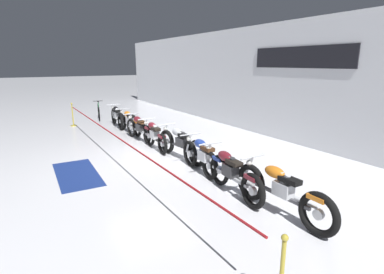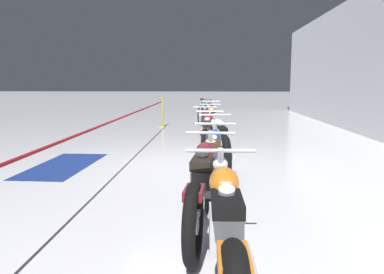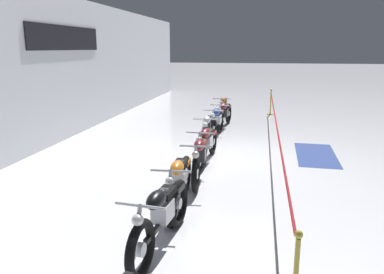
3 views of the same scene
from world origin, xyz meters
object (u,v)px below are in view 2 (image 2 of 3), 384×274
motorcycle_maroon_3 (208,134)px  stanchion_far_left (137,117)px  motorcycle_orange_7 (225,235)px  bicycle (203,113)px  motorcycle_black_0 (209,116)px  floor_banner (63,165)px  motorcycle_maroon_2 (206,127)px  motorcycle_orange_1 (211,122)px  motorcycle_maroon_6 (204,185)px  motorcycle_silver_4 (219,145)px  motorcycle_blue_5 (213,161)px

motorcycle_maroon_3 → stanchion_far_left: 1.77m
motorcycle_orange_7 → bicycle: 11.76m
motorcycle_black_0 → stanchion_far_left: stanchion_far_left is taller
floor_banner → motorcycle_maroon_2: bearing=133.3°
motorcycle_black_0 → floor_banner: (5.22, -2.71, -0.47)m
motorcycle_orange_1 → motorcycle_maroon_6: (6.69, -0.11, 0.02)m
motorcycle_orange_7 → floor_banner: bearing=-146.0°
motorcycle_maroon_2 → motorcycle_silver_4: size_ratio=0.97×
motorcycle_blue_5 → bicycle: bicycle is taller
motorcycle_black_0 → motorcycle_maroon_3: 4.07m
stanchion_far_left → floor_banner: 2.19m
motorcycle_black_0 → motorcycle_blue_5: bearing=0.6°
motorcycle_silver_4 → motorcycle_blue_5: (1.41, -0.12, 0.01)m
motorcycle_black_0 → motorcycle_maroon_3: motorcycle_black_0 is taller
motorcycle_blue_5 → motorcycle_maroon_6: 1.18m
motorcycle_orange_1 → motorcycle_blue_5: (5.51, 0.00, 0.02)m
motorcycle_maroon_2 → motorcycle_maroon_3: 1.19m
motorcycle_silver_4 → motorcycle_maroon_6: 2.60m
stanchion_far_left → motorcycle_black_0: bearing=154.5°
motorcycle_orange_7 → motorcycle_maroon_3: bearing=-178.4°
bicycle → motorcycle_maroon_2: bearing=1.8°
motorcycle_blue_5 → floor_banner: 3.30m
motorcycle_black_0 → motorcycle_maroon_2: size_ratio=0.95×
motorcycle_maroon_2 → motorcycle_blue_5: motorcycle_blue_5 is taller
motorcycle_maroon_6 → motorcycle_orange_1: bearing=179.1°
motorcycle_maroon_6 → motorcycle_black_0: bearing=179.7°
motorcycle_silver_4 → bicycle: bearing=-177.0°
motorcycle_maroon_6 → motorcycle_orange_7: (1.33, 0.17, 0.01)m
motorcycle_orange_1 → motorcycle_blue_5: motorcycle_blue_5 is taller
motorcycle_maroon_2 → motorcycle_orange_7: size_ratio=0.95×
stanchion_far_left → floor_banner: size_ratio=5.32×
motorcycle_maroon_2 → motorcycle_silver_4: motorcycle_silver_4 is taller
motorcycle_maroon_3 → bicycle: 6.38m
motorcycle_maroon_3 → motorcycle_orange_1: bearing=178.0°
floor_banner → motorcycle_black_0: bearing=154.4°
motorcycle_maroon_2 → stanchion_far_left: bearing=-70.0°
motorcycle_black_0 → motorcycle_orange_7: size_ratio=0.90×
motorcycle_black_0 → bicycle: size_ratio=1.26×
motorcycle_orange_1 → motorcycle_silver_4: bearing=1.7°
motorcycle_orange_7 → motorcycle_black_0: bearing=-179.2°
motorcycle_black_0 → motorcycle_maroon_2: motorcycle_black_0 is taller
floor_banner → motorcycle_silver_4: bearing=86.1°
motorcycle_maroon_2 → motorcycle_maroon_6: 5.23m
motorcycle_orange_1 → motorcycle_maroon_6: bearing=-0.9°
stanchion_far_left → floor_banner: bearing=-31.1°
motorcycle_orange_7 → bicycle: bearing=-178.3°
bicycle → motorcycle_orange_7: bearing=1.7°
motorcycle_maroon_3 → floor_banner: (1.15, -2.70, -0.45)m
motorcycle_maroon_3 → motorcycle_blue_5: motorcycle_blue_5 is taller
motorcycle_black_0 → motorcycle_maroon_3: bearing=-0.3°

